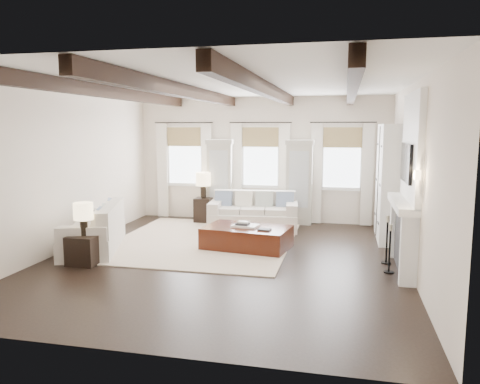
% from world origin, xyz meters
% --- Properties ---
extents(ground, '(7.50, 7.50, 0.00)m').
position_xyz_m(ground, '(0.00, 0.00, 0.00)').
color(ground, black).
rests_on(ground, ground).
extents(room_shell, '(6.54, 7.54, 3.22)m').
position_xyz_m(room_shell, '(0.75, 0.90, 1.89)').
color(room_shell, silver).
rests_on(room_shell, ground).
extents(area_rug, '(3.73, 4.29, 0.02)m').
position_xyz_m(area_rug, '(-0.80, 1.24, 0.01)').
color(area_rug, beige).
rests_on(area_rug, ground).
extents(sofa_back, '(2.18, 1.17, 0.90)m').
position_xyz_m(sofa_back, '(0.01, 2.68, 0.36)').
color(sofa_back, beige).
rests_on(sofa_back, ground).
extents(sofa_left, '(1.59, 2.32, 0.91)m').
position_xyz_m(sofa_left, '(-2.69, 0.12, 0.37)').
color(sofa_left, beige).
rests_on(sofa_left, ground).
extents(ottoman, '(1.82, 1.28, 0.44)m').
position_xyz_m(ottoman, '(0.24, 0.86, 0.22)').
color(ottoman, black).
rests_on(ottoman, ground).
extents(tray, '(0.55, 0.45, 0.04)m').
position_xyz_m(tray, '(0.21, 0.87, 0.46)').
color(tray, white).
rests_on(tray, ottoman).
extents(book_lower, '(0.29, 0.24, 0.04)m').
position_xyz_m(book_lower, '(0.15, 0.84, 0.50)').
color(book_lower, '#262628').
rests_on(book_lower, tray).
extents(book_upper, '(0.24, 0.20, 0.03)m').
position_xyz_m(book_upper, '(0.16, 0.87, 0.54)').
color(book_upper, beige).
rests_on(book_upper, book_lower).
extents(book_loose, '(0.26, 0.21, 0.03)m').
position_xyz_m(book_loose, '(0.63, 0.62, 0.46)').
color(book_loose, '#262628').
rests_on(book_loose, ottoman).
extents(side_table_front, '(0.52, 0.52, 0.52)m').
position_xyz_m(side_table_front, '(-2.38, -0.84, 0.26)').
color(side_table_front, black).
rests_on(side_table_front, ground).
extents(lamp_front, '(0.34, 0.34, 0.59)m').
position_xyz_m(lamp_front, '(-2.38, -0.84, 0.92)').
color(lamp_front, black).
rests_on(lamp_front, side_table_front).
extents(side_table_back, '(0.42, 0.42, 0.63)m').
position_xyz_m(side_table_back, '(-1.39, 3.17, 0.32)').
color(side_table_back, black).
rests_on(side_table_back, ground).
extents(lamp_back, '(0.38, 0.38, 0.65)m').
position_xyz_m(lamp_back, '(-1.39, 3.17, 1.08)').
color(lamp_back, black).
rests_on(lamp_back, side_table_back).
extents(candlestick_near, '(0.17, 0.17, 0.83)m').
position_xyz_m(candlestick_near, '(2.90, -0.19, 0.35)').
color(candlestick_near, black).
rests_on(candlestick_near, ground).
extents(candlestick_far, '(0.18, 0.18, 0.87)m').
position_xyz_m(candlestick_far, '(2.90, 0.37, 0.36)').
color(candlestick_far, black).
rests_on(candlestick_far, ground).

